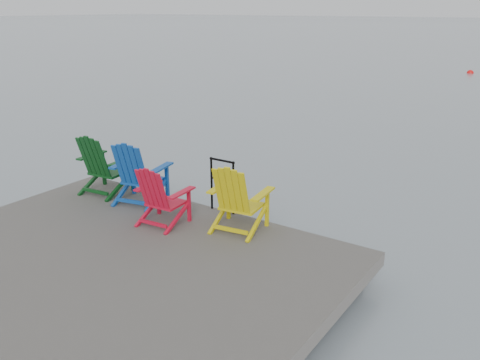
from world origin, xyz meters
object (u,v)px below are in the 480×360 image
Objects in this scene: chair_blue at (138,172)px; buoy_b at (470,73)px; chair_green at (103,164)px; chair_red at (161,195)px; chair_yellow at (238,197)px; handrail at (222,180)px.

chair_blue is 2.86× the size of buoy_b.
chair_red is at bearing -20.09° from chair_green.
buoy_b is (-1.75, 26.90, -1.04)m from chair_yellow.
chair_green is 26.95m from buoy_b.
chair_yellow is at bearing 18.78° from chair_red.
chair_red reaches higher than buoy_b.
chair_yellow is (0.64, -0.49, -0.01)m from handrail.
chair_green is 1.04× the size of chair_yellow.
buoy_b is (-0.64, 27.37, -0.98)m from chair_red.
chair_green reaches higher than chair_yellow.
chair_green is at bearing 161.02° from chair_red.
handrail is 0.85× the size of chair_yellow.
chair_green is 2.84× the size of buoy_b.
buoy_b is (1.18, 26.90, -1.06)m from chair_green.
chair_green is at bearing 172.17° from chair_yellow.
chair_red is at bearing -116.08° from handrail.
chair_yellow is at bearing -86.28° from buoy_b.
handrail is 0.81× the size of chair_blue.
handrail reaches higher than buoy_b.
chair_yellow is (1.11, 0.48, 0.05)m from chair_red.
buoy_b is (0.31, 26.90, -1.06)m from chair_blue.
chair_blue is at bearing -90.65° from buoy_b.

